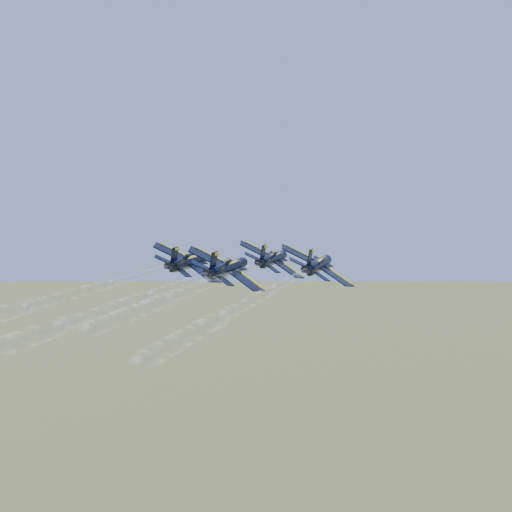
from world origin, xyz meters
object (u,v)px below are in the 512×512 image
(jet_left, at_px, (190,261))
(jet_right, at_px, (319,264))
(jet_lead, at_px, (273,258))
(jet_slot, at_px, (229,268))

(jet_left, relative_size, jet_right, 1.00)
(jet_lead, bearing_deg, jet_left, -137.55)
(jet_lead, bearing_deg, jet_slot, -94.53)
(jet_lead, height_order, jet_left, same)
(jet_left, height_order, jet_right, same)
(jet_slot, bearing_deg, jet_lead, 85.47)
(jet_left, bearing_deg, jet_slot, -41.38)
(jet_lead, height_order, jet_right, same)
(jet_right, bearing_deg, jet_left, -177.62)
(jet_lead, height_order, jet_slot, same)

